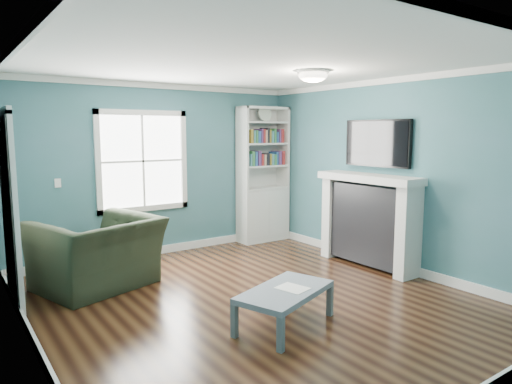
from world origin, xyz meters
TOP-DOWN VIEW (x-y plane):
  - floor at (0.00, 0.00)m, footprint 5.00×5.00m
  - room_walls at (0.00, 0.00)m, footprint 5.00×5.00m
  - trim at (0.00, 0.00)m, footprint 4.50×5.00m
  - window at (-0.30, 2.49)m, footprint 1.40×0.06m
  - bookshelf at (1.77, 2.30)m, footprint 0.90×0.35m
  - fireplace at (2.08, 0.20)m, footprint 0.44×1.58m
  - tv at (2.20, 0.20)m, footprint 0.06×1.10m
  - door at (-2.22, 1.40)m, footprint 0.12×0.98m
  - ceiling_fixture at (0.90, 0.10)m, footprint 0.38×0.38m
  - light_switch at (-1.50, 2.48)m, footprint 0.08×0.01m
  - recliner at (-1.30, 1.46)m, footprint 1.50×1.21m
  - coffee_table at (-0.15, -0.70)m, footprint 1.15×0.87m
  - paper_sheet at (-0.07, -0.73)m, footprint 0.29×0.34m

SIDE VIEW (x-z plane):
  - floor at x=0.00m, z-range 0.00..0.00m
  - coffee_table at x=-0.15m, z-range 0.14..0.51m
  - paper_sheet at x=-0.07m, z-range 0.37..0.37m
  - recliner at x=-1.30m, z-range 0.00..1.14m
  - fireplace at x=2.08m, z-range -0.01..1.29m
  - bookshelf at x=1.77m, z-range -0.23..2.08m
  - door at x=-2.22m, z-range -0.01..2.16m
  - light_switch at x=-1.50m, z-range 1.14..1.26m
  - trim at x=0.00m, z-range -0.06..2.54m
  - window at x=-0.30m, z-range 0.70..2.20m
  - room_walls at x=0.00m, z-range -0.92..4.08m
  - tv at x=2.20m, z-range 1.40..2.05m
  - ceiling_fixture at x=0.90m, z-range 2.47..2.63m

